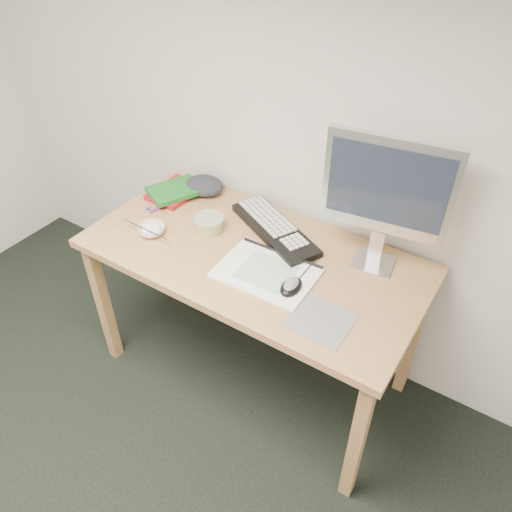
{
  "coord_description": "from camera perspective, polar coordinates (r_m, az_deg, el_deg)",
  "views": [
    {
      "loc": [
        0.96,
        0.11,
        2.03
      ],
      "look_at": [
        0.16,
        1.34,
        0.83
      ],
      "focal_mm": 35.0,
      "sensor_mm": 36.0,
      "label": 1
    }
  ],
  "objects": [
    {
      "name": "sketchpad",
      "position": [
        1.93,
        1.2,
        -1.91
      ],
      "size": [
        0.39,
        0.28,
        0.01
      ],
      "primitive_type": "cube",
      "rotation": [
        0.0,
        0.0,
        0.03
      ],
      "color": "silver",
      "rests_on": "desk"
    },
    {
      "name": "book_red",
      "position": [
        2.42,
        -9.24,
        7.24
      ],
      "size": [
        0.18,
        0.24,
        0.02
      ],
      "primitive_type": "cube",
      "rotation": [
        0.0,
        0.0,
        -0.0
      ],
      "color": "maroon",
      "rests_on": "desk"
    },
    {
      "name": "book_green",
      "position": [
        2.39,
        -9.22,
        7.43
      ],
      "size": [
        0.26,
        0.29,
        0.02
      ],
      "primitive_type": "cube",
      "rotation": [
        0.0,
        0.0,
        -0.44
      ],
      "color": "#196721",
      "rests_on": "book_red"
    },
    {
      "name": "pencil_pink",
      "position": [
        2.06,
        0.97,
        1.16
      ],
      "size": [
        0.19,
        0.03,
        0.01
      ],
      "primitive_type": "cylinder",
      "rotation": [
        0.0,
        1.57,
        -0.12
      ],
      "color": "pink",
      "rests_on": "desk"
    },
    {
      "name": "marker_purple",
      "position": [
        2.34,
        -10.71,
        5.59
      ],
      "size": [
        0.04,
        0.13,
        0.01
      ],
      "primitive_type": "cylinder",
      "rotation": [
        0.0,
        1.57,
        1.36
      ],
      "color": "#74268D",
      "rests_on": "desk"
    },
    {
      "name": "marker_orange",
      "position": [
        2.37,
        -10.62,
        6.02
      ],
      "size": [
        0.02,
        0.15,
        0.01
      ],
      "primitive_type": "cylinder",
      "rotation": [
        0.0,
        1.57,
        1.53
      ],
      "color": "orange",
      "rests_on": "desk"
    },
    {
      "name": "mousepad",
      "position": [
        1.77,
        7.34,
        -7.32
      ],
      "size": [
        0.21,
        0.2,
        0.0
      ],
      "primitive_type": "cube",
      "rotation": [
        0.0,
        0.0,
        0.01
      ],
      "color": "slate",
      "rests_on": "desk"
    },
    {
      "name": "chopsticks",
      "position": [
        2.15,
        -12.53,
        3.0
      ],
      "size": [
        0.25,
        0.03,
        0.02
      ],
      "primitive_type": "cylinder",
      "rotation": [
        0.0,
        1.57,
        -0.03
      ],
      "color": "silver",
      "rests_on": "rice_bowl"
    },
    {
      "name": "cloth_lump",
      "position": [
        2.41,
        -5.93,
        8.0
      ],
      "size": [
        0.17,
        0.15,
        0.07
      ],
      "primitive_type": "ellipsoid",
      "rotation": [
        0.0,
        0.0,
        -0.11
      ],
      "color": "#23242A",
      "rests_on": "desk"
    },
    {
      "name": "marker_blue",
      "position": [
        2.34,
        -11.04,
        5.57
      ],
      "size": [
        0.08,
        0.1,
        0.01
      ],
      "primitive_type": "cylinder",
      "rotation": [
        0.0,
        1.57,
        0.92
      ],
      "color": "#2129B3",
      "rests_on": "desk"
    },
    {
      "name": "rice_bowl",
      "position": [
        2.17,
        -11.86,
        2.9
      ],
      "size": [
        0.13,
        0.13,
        0.04
      ],
      "primitive_type": "imported",
      "rotation": [
        0.0,
        0.0,
        0.09
      ],
      "color": "white",
      "rests_on": "desk"
    },
    {
      "name": "mouse",
      "position": [
        1.85,
        4.04,
        -3.24
      ],
      "size": [
        0.08,
        0.12,
        0.04
      ],
      "primitive_type": "ellipsoid",
      "rotation": [
        0.0,
        0.0,
        0.06
      ],
      "color": "black",
      "rests_on": "sketchpad"
    },
    {
      "name": "pencil_tan",
      "position": [
        2.05,
        1.73,
        0.82
      ],
      "size": [
        0.13,
        0.15,
        0.01
      ],
      "primitive_type": "cylinder",
      "rotation": [
        0.0,
        1.57,
        -0.85
      ],
      "color": "tan",
      "rests_on": "desk"
    },
    {
      "name": "pencil_black",
      "position": [
        2.03,
        1.41,
        0.29
      ],
      "size": [
        0.17,
        0.03,
        0.01
      ],
      "primitive_type": "cylinder",
      "rotation": [
        0.0,
        1.57,
        -0.13
      ],
      "color": "black",
      "rests_on": "desk"
    },
    {
      "name": "fruit_tub",
      "position": [
        2.15,
        -5.38,
        3.7
      ],
      "size": [
        0.14,
        0.14,
        0.06
      ],
      "primitive_type": "cylinder",
      "rotation": [
        0.0,
        0.0,
        0.08
      ],
      "color": "#E1D14F",
      "rests_on": "desk"
    },
    {
      "name": "desk",
      "position": [
        2.08,
        -0.39,
        -1.45
      ],
      "size": [
        1.4,
        0.7,
        0.75
      ],
      "color": "tan",
      "rests_on": "ground"
    },
    {
      "name": "monitor",
      "position": [
        1.84,
        14.73,
        7.3
      ],
      "size": [
        0.47,
        0.16,
        0.54
      ],
      "rotation": [
        0.0,
        0.0,
        0.14
      ],
      "color": "silver",
      "rests_on": "desk"
    },
    {
      "name": "keyboard",
      "position": [
        2.14,
        2.17,
        3.04
      ],
      "size": [
        0.5,
        0.36,
        0.03
      ],
      "primitive_type": "cube",
      "rotation": [
        0.0,
        0.0,
        -0.47
      ],
      "color": "black",
      "rests_on": "desk"
    }
  ]
}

